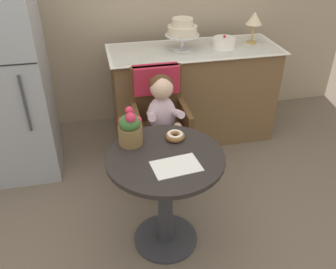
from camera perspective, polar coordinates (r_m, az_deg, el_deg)
ground_plane at (r=2.64m, az=-0.37°, el=-16.13°), size 8.00×8.00×0.00m
cafe_table at (r=2.29m, az=-0.42°, el=-7.66°), size 0.72×0.72×0.72m
wicker_chair at (r=2.84m, az=-1.49°, el=4.24°), size 0.42×0.45×0.95m
seated_child at (r=2.69m, az=-0.86°, el=3.43°), size 0.27×0.32×0.73m
paper_napkin at (r=2.07m, az=1.30°, el=-5.01°), size 0.29×0.21×0.00m
donut_front at (r=2.30m, az=1.13°, el=-0.18°), size 0.12×0.12×0.05m
flower_vase at (r=2.22m, az=-6.04°, el=0.99°), size 0.15×0.15×0.24m
display_counter at (r=3.50m, az=3.96°, el=6.43°), size 1.56×0.62×0.90m
tiered_cake_stand at (r=3.24m, az=2.28°, el=16.25°), size 0.30×0.30×0.28m
round_layer_cake at (r=3.38m, az=8.83°, el=14.15°), size 0.20×0.20×0.11m
table_lamp at (r=3.50m, az=13.48°, el=17.23°), size 0.15×0.15×0.28m
refrigerator at (r=3.11m, az=-24.54°, el=8.08°), size 0.64×0.63×1.70m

